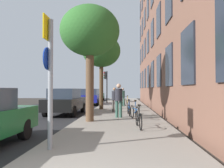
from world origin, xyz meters
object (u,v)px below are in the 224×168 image
at_px(tree_far, 101,51).
at_px(bicycle_3, 127,102).
at_px(bicycle_0, 139,119).
at_px(bicycle_2, 129,109).
at_px(tree_near, 90,32).
at_px(pedestrian_0, 119,98).
at_px(pedestrian_2, 123,96).
at_px(sign_post, 50,71).
at_px(car_2, 91,97).
at_px(traffic_light, 106,81).
at_px(pedestrian_1, 114,98).
at_px(car_3, 97,95).
at_px(car_1, 66,101).
at_px(bicycle_1, 135,112).

height_order(tree_far, bicycle_3, tree_far).
bearing_deg(bicycle_0, bicycle_2, 94.08).
xyz_separation_m(tree_near, pedestrian_0, (1.30, 1.42, -3.11)).
bearing_deg(tree_far, pedestrian_2, 62.37).
relative_size(pedestrian_0, pedestrian_2, 1.12).
relative_size(sign_post, bicycle_0, 2.01).
bearing_deg(car_2, bicycle_0, -73.81).
bearing_deg(traffic_light, tree_far, -87.79).
relative_size(tree_far, pedestrian_1, 3.48).
xyz_separation_m(bicycle_2, car_3, (-4.06, 17.77, 0.37)).
xyz_separation_m(bicycle_2, pedestrian_1, (-0.89, 1.69, 0.56)).
height_order(bicycle_2, car_1, car_1).
distance_m(bicycle_0, car_2, 14.15).
height_order(bicycle_0, bicycle_3, bicycle_3).
xyz_separation_m(tree_far, pedestrian_1, (1.05, -1.88, -3.36)).
bearing_deg(pedestrian_1, pedestrian_0, -82.82).
distance_m(tree_far, bicycle_0, 8.94).
relative_size(tree_near, car_2, 1.33).
bearing_deg(tree_far, bicycle_0, -73.80).
height_order(traffic_light, tree_far, tree_far).
bearing_deg(sign_post, bicycle_1, 66.80).
relative_size(tree_far, bicycle_1, 3.42).
bearing_deg(car_1, tree_near, -59.75).
height_order(traffic_light, car_3, traffic_light).
xyz_separation_m(tree_far, bicycle_3, (1.92, 2.96, -3.90)).
distance_m(pedestrian_0, pedestrian_2, 7.62).
bearing_deg(car_1, tree_far, 51.08).
height_order(bicycle_2, pedestrian_0, pedestrian_0).
bearing_deg(tree_near, tree_far, 90.98).
bearing_deg(car_2, tree_far, -73.83).
relative_size(bicycle_3, pedestrian_1, 1.00).
bearing_deg(pedestrian_2, sign_post, -97.07).
distance_m(bicycle_0, bicycle_2, 4.15).
height_order(bicycle_0, car_1, car_1).
bearing_deg(tree_far, car_2, 106.17).
bearing_deg(bicycle_1, car_1, 145.68).
distance_m(car_2, car_3, 8.34).
distance_m(bicycle_3, car_3, 11.95).
relative_size(bicycle_0, bicycle_3, 1.03).
distance_m(pedestrian_0, car_1, 4.04).
bearing_deg(bicycle_2, car_2, 111.13).
bearing_deg(pedestrian_1, tree_far, 119.33).
height_order(sign_post, tree_far, tree_far).
distance_m(tree_far, car_2, 7.06).
bearing_deg(bicycle_1, traffic_light, 100.95).
distance_m(bicycle_0, pedestrian_2, 10.72).
relative_size(tree_near, bicycle_0, 3.28).
height_order(sign_post, bicycle_1, sign_post).
relative_size(pedestrian_1, car_1, 0.37).
height_order(sign_post, bicycle_2, sign_post).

